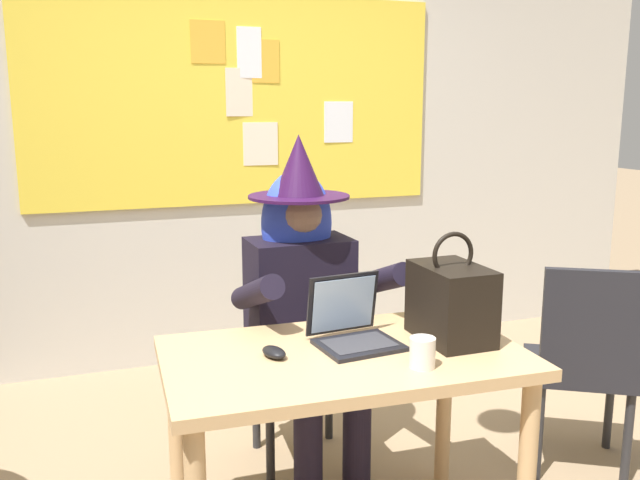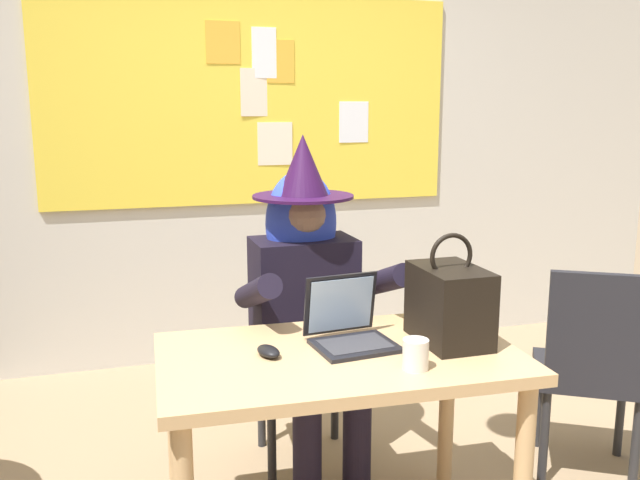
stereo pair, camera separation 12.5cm
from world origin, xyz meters
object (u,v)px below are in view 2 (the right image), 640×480
object	(u,v)px
chair_extra_corner	(592,363)
handbag	(449,304)
person_costumed	(308,287)
computer_mouse	(269,352)
desk_main	(339,382)
coffee_mug	(416,354)
laptop	(349,329)
chair_at_desk	(302,342)

from	to	relation	value
chair_extra_corner	handbag	bearing A→B (deg)	133.39
person_costumed	computer_mouse	world-z (taller)	person_costumed
desk_main	chair_extra_corner	world-z (taller)	chair_extra_corner
person_costumed	chair_extra_corner	distance (m)	1.18
desk_main	coffee_mug	distance (m)	0.31
desk_main	laptop	size ratio (longest dim) A/B	4.20
laptop	chair_at_desk	bearing A→B (deg)	83.98
laptop	coffee_mug	xyz separation A→B (m)	(0.12, -0.28, -0.00)
computer_mouse	laptop	bearing A→B (deg)	-8.34
person_costumed	coffee_mug	xyz separation A→B (m)	(0.12, -0.79, -0.02)
computer_mouse	handbag	world-z (taller)	handbag
chair_at_desk	chair_extra_corner	bearing A→B (deg)	66.86
coffee_mug	computer_mouse	bearing A→B (deg)	150.29
computer_mouse	coffee_mug	distance (m)	0.47
computer_mouse	coffee_mug	size ratio (longest dim) A/B	1.09
person_costumed	laptop	distance (m)	0.51
desk_main	chair_extra_corner	xyz separation A→B (m)	(1.12, 0.14, -0.11)
laptop	handbag	xyz separation A→B (m)	(0.33, -0.08, 0.08)
handbag	coffee_mug	bearing A→B (deg)	-137.57
chair_at_desk	handbag	distance (m)	0.86
chair_at_desk	person_costumed	size ratio (longest dim) A/B	0.65
computer_mouse	handbag	distance (m)	0.63
computer_mouse	chair_extra_corner	size ratio (longest dim) A/B	0.12
chair_extra_corner	laptop	bearing A→B (deg)	125.39
desk_main	chair_extra_corner	size ratio (longest dim) A/B	1.33
person_costumed	handbag	size ratio (longest dim) A/B	3.73
person_costumed	handbag	distance (m)	0.68
chair_at_desk	person_costumed	world-z (taller)	person_costumed
computer_mouse	chair_at_desk	bearing A→B (deg)	49.60
laptop	chair_extra_corner	size ratio (longest dim) A/B	0.32
desk_main	handbag	bearing A→B (deg)	-1.77
person_costumed	laptop	size ratio (longest dim) A/B	4.92
desk_main	coffee_mug	size ratio (longest dim) A/B	12.65
laptop	chair_extra_corner	world-z (taller)	laptop
computer_mouse	chair_extra_corner	distance (m)	1.37
laptop	computer_mouse	distance (m)	0.29
coffee_mug	chair_extra_corner	world-z (taller)	chair_extra_corner
desk_main	coffee_mug	world-z (taller)	coffee_mug
laptop	coffee_mug	size ratio (longest dim) A/B	3.01
chair_at_desk	coffee_mug	world-z (taller)	chair_at_desk
laptop	desk_main	bearing A→B (deg)	-135.87
desk_main	handbag	distance (m)	0.46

